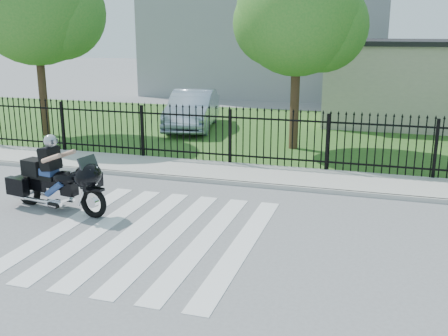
# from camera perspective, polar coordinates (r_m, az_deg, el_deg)

# --- Properties ---
(ground) EXTENTS (120.00, 120.00, 0.00)m
(ground) POSITION_cam_1_polar(r_m,az_deg,el_deg) (11.23, -8.04, -7.23)
(ground) COLOR slate
(ground) RESTS_ON ground
(crosswalk) EXTENTS (5.00, 5.50, 0.01)m
(crosswalk) POSITION_cam_1_polar(r_m,az_deg,el_deg) (11.22, -8.04, -7.20)
(crosswalk) COLOR silver
(crosswalk) RESTS_ON ground
(sidewalk) EXTENTS (40.00, 2.00, 0.12)m
(sidewalk) POSITION_cam_1_polar(r_m,az_deg,el_deg) (15.63, -0.38, -0.43)
(sidewalk) COLOR #ADAAA3
(sidewalk) RESTS_ON ground
(curb) EXTENTS (40.00, 0.12, 0.12)m
(curb) POSITION_cam_1_polar(r_m,az_deg,el_deg) (14.72, -1.53, -1.42)
(curb) COLOR #ADAAA3
(curb) RESTS_ON ground
(grass_strip) EXTENTS (40.00, 12.00, 0.02)m
(grass_strip) POSITION_cam_1_polar(r_m,az_deg,el_deg) (22.25, 5.00, 4.04)
(grass_strip) COLOR #2E591E
(grass_strip) RESTS_ON ground
(iron_fence) EXTENTS (26.00, 0.04, 1.80)m
(iron_fence) POSITION_cam_1_polar(r_m,az_deg,el_deg) (16.37, 0.66, 3.31)
(iron_fence) COLOR black
(iron_fence) RESTS_ON ground
(tree_left) EXTENTS (4.80, 4.80, 7.58)m
(tree_left) POSITION_cam_1_polar(r_m,az_deg,el_deg) (22.12, -19.90, 16.62)
(tree_left) COLOR #382316
(tree_left) RESTS_ON ground
(tree_mid) EXTENTS (4.20, 4.20, 6.78)m
(tree_mid) POSITION_cam_1_polar(r_m,az_deg,el_deg) (18.63, 8.02, 16.23)
(tree_mid) COLOR #382316
(tree_mid) RESTS_ON ground
(building_low) EXTENTS (10.00, 6.00, 3.50)m
(building_low) POSITION_cam_1_polar(r_m,az_deg,el_deg) (25.63, 22.72, 8.33)
(building_low) COLOR #BFB39F
(building_low) RESTS_ON ground
(building_low_roof) EXTENTS (10.20, 6.20, 0.20)m
(building_low_roof) POSITION_cam_1_polar(r_m,az_deg,el_deg) (25.52, 23.15, 12.45)
(building_low_roof) COLOR black
(building_low_roof) RESTS_ON building_low
(building_tall) EXTENTS (15.00, 10.00, 12.00)m
(building_tall) POSITION_cam_1_polar(r_m,az_deg,el_deg) (36.21, 5.22, 17.76)
(building_tall) COLOR gray
(building_tall) RESTS_ON ground
(motorcycle_rider) EXTENTS (2.81, 1.25, 1.87)m
(motorcycle_rider) POSITION_cam_1_polar(r_m,az_deg,el_deg) (13.01, -17.88, -1.14)
(motorcycle_rider) COLOR black
(motorcycle_rider) RESTS_ON ground
(parked_car) EXTENTS (2.60, 5.19, 1.63)m
(parked_car) POSITION_cam_1_polar(r_m,az_deg,el_deg) (22.57, -3.45, 6.36)
(parked_car) COLOR #9CABC4
(parked_car) RESTS_ON grass_strip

